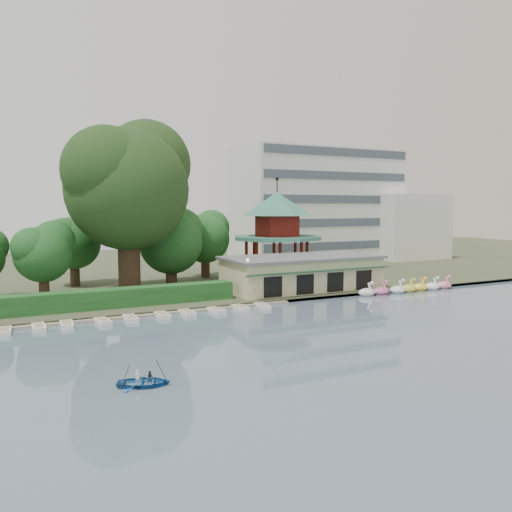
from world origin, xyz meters
TOP-DOWN VIEW (x-y plane):
  - ground_plane at (0.00, 0.00)m, footprint 220.00×220.00m
  - shore at (0.00, 52.00)m, footprint 220.00×70.00m
  - embankment at (0.00, 17.30)m, footprint 220.00×0.60m
  - dock at (-12.00, 17.20)m, footprint 34.00×1.60m
  - boathouse at (10.00, 21.97)m, footprint 18.60×9.39m
  - pavilion at (12.00, 32.00)m, footprint 12.40×12.40m
  - office_building at (32.67, 49.00)m, footprint 38.00×18.00m
  - hedge at (-15.00, 20.50)m, footprint 30.00×2.00m
  - lamp_post at (1.50, 19.00)m, footprint 0.36×0.36m
  - big_tree at (-8.82, 28.22)m, footprint 14.93×13.91m
  - small_trees at (-11.15, 31.91)m, footprint 40.15×16.37m
  - swan_boats at (21.50, 16.59)m, footprint 14.12×1.99m
  - moored_rowboats at (-12.64, 15.78)m, footprint 30.12×2.66m
  - rowboat_with_passengers at (-14.26, -0.98)m, footprint 4.94×4.23m

SIDE VIEW (x-z plane):
  - ground_plane at x=0.00m, z-range 0.00..0.00m
  - dock at x=-12.00m, z-range 0.00..0.24m
  - embankment at x=0.00m, z-range 0.00..0.30m
  - moored_rowboats at x=-12.64m, z-range 0.00..0.36m
  - shore at x=0.00m, z-range 0.00..0.40m
  - swan_boats at x=21.50m, z-range -0.56..1.35m
  - rowboat_with_passengers at x=-14.26m, z-range -0.57..1.44m
  - hedge at x=-15.00m, z-range 0.40..2.20m
  - boathouse at x=10.00m, z-range 0.42..4.32m
  - lamp_post at x=1.50m, z-range 1.20..5.48m
  - small_trees at x=-11.15m, z-range 1.26..10.84m
  - pavilion at x=12.00m, z-range 0.73..14.23m
  - office_building at x=32.67m, z-range -0.27..19.73m
  - big_tree at x=-8.82m, z-range 3.16..22.89m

